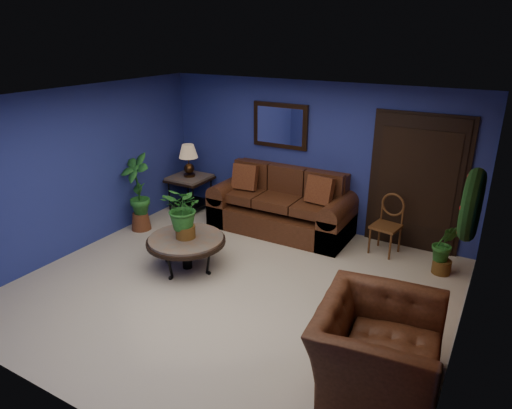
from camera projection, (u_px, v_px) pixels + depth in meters
The scene contains 18 objects.
floor at pixel (234, 288), 6.16m from camera, with size 5.50×5.50×0.00m, color #BCB19C.
wall_back at pixel (312, 156), 7.73m from camera, with size 5.50×0.04×2.50m, color navy.
wall_left at pixel (82, 170), 7.00m from camera, with size 0.04×5.00×2.50m, color navy.
wall_right_brick at pixel (470, 251), 4.43m from camera, with size 0.04×5.00×2.50m, color brown.
ceiling at pixel (230, 100), 5.26m from camera, with size 5.50×5.00×0.02m, color silver.
crown_molding at pixel (489, 130), 4.02m from camera, with size 0.03×5.00×0.14m, color white.
wall_mirror at pixel (280, 126), 7.81m from camera, with size 1.02×0.06×0.77m, color #3E2411.
closet_door at pixel (416, 184), 6.96m from camera, with size 1.44×0.06×2.18m, color black.
wreath at pixel (472, 205), 4.34m from camera, with size 0.72×0.72×0.16m, color black.
sofa at pixel (283, 209), 7.87m from camera, with size 2.40×1.04×1.08m.
coffee_table at pixel (186, 241), 6.53m from camera, with size 1.13×1.13×0.49m.
end_table at pixel (190, 184), 8.71m from camera, with size 0.72×0.72×0.66m.
table_lamp at pixel (188, 157), 8.52m from camera, with size 0.35×0.35×0.59m.
side_chair at pixel (389, 220), 7.00m from camera, with size 0.46×0.46×0.93m.
armchair at pixel (377, 348), 4.34m from camera, with size 1.29×1.13×0.84m, color #4D2616.
coffee_plant at pixel (184, 210), 6.35m from camera, with size 0.60×0.53×0.77m.
floor_plant at pixel (444, 248), 6.39m from camera, with size 0.39×0.34×0.77m.
tall_plant at pixel (138, 190), 7.72m from camera, with size 0.65×0.51×1.34m.
Camera 1 is at (2.93, -4.48, 3.26)m, focal length 32.00 mm.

